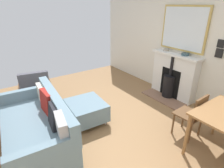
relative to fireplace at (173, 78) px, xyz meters
The scene contains 10 objects.
ground_plane 2.36m from the fireplace, ahead, with size 5.05×5.68×0.01m, color olive.
wall_left 0.88m from the fireplace, 162.86° to the right, with size 0.12×5.68×2.70m, color beige.
fireplace is the anchor object (origin of this frame).
mirror_over_mantel 1.15m from the fireplace, behind, with size 0.04×1.13×0.98m.
mantel_bowl_near 0.70m from the fireplace, 96.09° to the right, with size 0.13×0.13×0.04m.
mantel_bowl_far 0.66m from the fireplace, 99.58° to the left, with size 0.17×0.17×0.05m.
sofa 3.17m from the fireplace, ahead, with size 1.03×1.91×0.83m.
ottoman 2.27m from the fireplace, ahead, with size 0.72×0.78×0.42m.
armchair_accent 3.24m from the fireplace, 28.26° to the right, with size 0.77×0.70×0.83m.
dining_chair_near_fireplace 1.56m from the fireplace, 50.34° to the left, with size 0.42×0.42×0.82m.
Camera 1 is at (1.26, 2.59, 2.15)m, focal length 29.22 mm.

